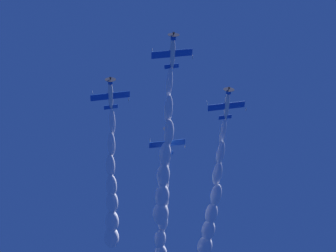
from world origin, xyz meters
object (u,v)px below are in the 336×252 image
Objects in this scene: airplane_lead at (173,51)px; airplane_slot_tail at (168,141)px; airplane_left_wingman at (227,104)px; airplane_right_wingman at (111,94)px.

airplane_slot_tail is (16.44, -16.79, 0.31)m from airplane_lead.
airplane_right_wingman reaches higher than airplane_left_wingman.
airplane_slot_tail is at bearing -92.95° from airplane_right_wingman.
airplane_slot_tail reaches higher than airplane_lead.
airplane_lead is at bearing -176.34° from airplane_right_wingman.
airplane_slot_tail is at bearing -45.60° from airplane_lead.
airplane_lead is 23.50m from airplane_slot_tail.
airplane_lead is 17.39m from airplane_left_wingman.
airplane_lead is 1.00× the size of airplane_slot_tail.
airplane_lead is 1.00× the size of airplane_right_wingman.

